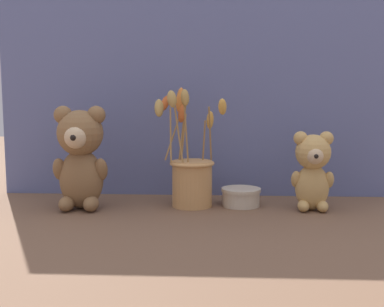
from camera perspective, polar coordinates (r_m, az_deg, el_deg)
name	(u,v)px	position (r m, az deg, el deg)	size (l,w,h in m)	color
ground_plane	(192,208)	(1.21, -0.05, -6.50)	(4.00, 4.00, 0.00)	brown
backdrop_wall	(195,66)	(1.35, 0.32, 10.38)	(1.09, 0.02, 0.73)	slate
teddy_bear_large	(80,156)	(1.22, -13.09, -0.24)	(0.14, 0.13, 0.26)	olive
teddy_bear_medium	(313,169)	(1.22, 14.10, -1.81)	(0.10, 0.10, 0.19)	tan
flower_vase	(189,173)	(1.22, -0.32, -2.34)	(0.18, 0.14, 0.30)	tan
decorative_tin_tall	(241,197)	(1.24, 5.83, -5.13)	(0.10, 0.10, 0.05)	beige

